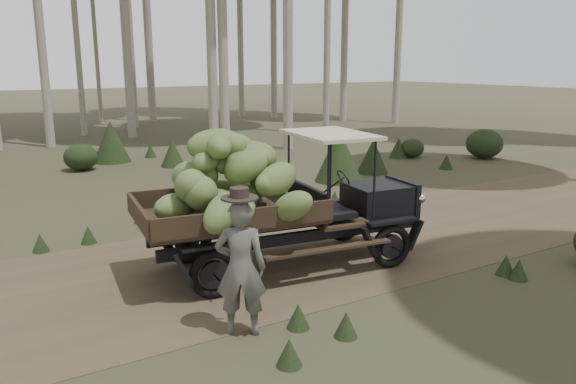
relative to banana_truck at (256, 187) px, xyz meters
name	(u,v)px	position (x,y,z in m)	size (l,w,h in m)	color
ground	(161,280)	(-1.29, 0.45, -1.27)	(120.00, 120.00, 0.00)	#473D2B
dirt_track	(161,280)	(-1.29, 0.45, -1.27)	(70.00, 4.00, 0.01)	brown
banana_truck	(256,187)	(0.00, 0.00, 0.00)	(4.44, 2.26, 2.15)	black
farmer	(241,266)	(-1.02, -1.55, -0.48)	(0.68, 0.61, 1.68)	#55544E
undergrowth	(269,242)	(0.04, -0.29, -0.74)	(23.43, 21.45, 1.39)	#233319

